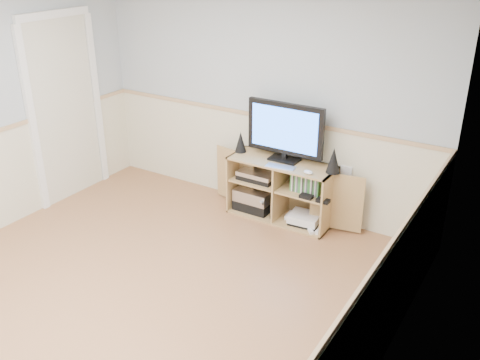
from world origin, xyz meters
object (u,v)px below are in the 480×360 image
at_px(media_cabinet, 283,188).
at_px(game_consoles, 304,219).
at_px(monitor, 285,130).
at_px(keyboard, 280,167).

height_order(media_cabinet, game_consoles, media_cabinet).
xyz_separation_m(monitor, keyboard, (0.06, -0.19, -0.33)).
height_order(keyboard, game_consoles, keyboard).
distance_m(media_cabinet, game_consoles, 0.39).
height_order(media_cabinet, keyboard, keyboard).
distance_m(monitor, game_consoles, 0.96).
relative_size(monitor, game_consoles, 1.84).
bearing_deg(keyboard, media_cabinet, 98.56).
distance_m(media_cabinet, keyboard, 0.38).
bearing_deg(keyboard, game_consoles, 20.98).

